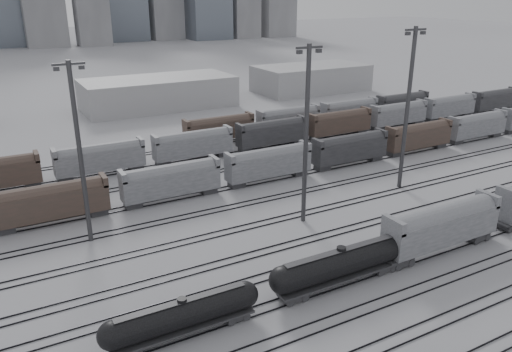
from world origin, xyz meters
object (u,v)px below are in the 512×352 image
tank_car_b (340,264)px  light_mast_c (306,132)px  tank_car_a (183,315)px  hopper_car_a (442,224)px

tank_car_b → light_mast_c: light_mast_c is taller
tank_car_b → light_mast_c: 19.04m
tank_car_a → light_mast_c: light_mast_c is taller
hopper_car_a → light_mast_c: bearing=122.5°
tank_car_a → light_mast_c: size_ratio=0.64×
hopper_car_a → tank_car_b: bearing=180.0°
tank_car_b → hopper_car_a: hopper_car_a is taller
tank_car_a → hopper_car_a: bearing=0.0°
tank_car_b → light_mast_c: bearing=70.2°
tank_car_a → light_mast_c: bearing=33.0°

